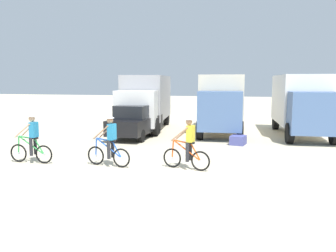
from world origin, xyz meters
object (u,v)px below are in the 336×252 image
object	(u,v)px
box_truck_avon_van	(301,102)
cyclist_orange_shirt	(32,140)
box_truck_cream_rv	(222,101)
cyclist_near_camera	(188,145)
sedan_parked	(136,121)
box_truck_grey_hauler	(146,99)
cyclist_cowboy_hat	(110,143)
supply_crate	(238,140)

from	to	relation	value
box_truck_avon_van	cyclist_orange_shirt	size ratio (longest dim) A/B	3.80
box_truck_cream_rv	cyclist_near_camera	world-z (taller)	box_truck_cream_rv
sedan_parked	cyclist_near_camera	size ratio (longest dim) A/B	2.32
box_truck_grey_hauler	cyclist_near_camera	bearing A→B (deg)	-63.81
sedan_parked	cyclist_orange_shirt	bearing A→B (deg)	-105.02
cyclist_orange_shirt	cyclist_near_camera	distance (m)	5.74
box_truck_grey_hauler	box_truck_avon_van	size ratio (longest dim) A/B	1.01
sedan_parked	cyclist_near_camera	distance (m)	7.10
box_truck_avon_van	cyclist_orange_shirt	distance (m)	14.01
cyclist_cowboy_hat	supply_crate	bearing A→B (deg)	52.48
cyclist_cowboy_hat	box_truck_avon_van	bearing A→B (deg)	51.28
cyclist_orange_shirt	box_truck_grey_hauler	bearing A→B (deg)	82.99
box_truck_cream_rv	cyclist_near_camera	size ratio (longest dim) A/B	3.79
cyclist_cowboy_hat	box_truck_cream_rv	bearing A→B (deg)	71.93
box_truck_cream_rv	cyclist_orange_shirt	world-z (taller)	box_truck_cream_rv
box_truck_cream_rv	cyclist_near_camera	xyz separation A→B (m)	(-0.25, -8.90, -1.03)
box_truck_cream_rv	supply_crate	bearing A→B (deg)	-72.62
supply_crate	cyclist_near_camera	bearing A→B (deg)	-105.40
box_truck_avon_van	cyclist_near_camera	bearing A→B (deg)	-117.37
box_truck_cream_rv	cyclist_orange_shirt	size ratio (longest dim) A/B	3.79
cyclist_cowboy_hat	cyclist_near_camera	distance (m)	2.76
box_truck_avon_van	sedan_parked	xyz separation A→B (m)	(-8.61, -3.04, -0.99)
box_truck_cream_rv	cyclist_near_camera	bearing A→B (deg)	-91.59
box_truck_cream_rv	cyclist_cowboy_hat	xyz separation A→B (m)	(-2.99, -9.17, -1.03)
supply_crate	cyclist_cowboy_hat	bearing A→B (deg)	-127.52
sedan_parked	cyclist_orange_shirt	size ratio (longest dim) A/B	2.32
box_truck_grey_hauler	supply_crate	distance (m)	7.38
box_truck_avon_van	supply_crate	size ratio (longest dim) A/B	8.34
box_truck_grey_hauler	sedan_parked	world-z (taller)	box_truck_grey_hauler
box_truck_grey_hauler	cyclist_orange_shirt	xyz separation A→B (m)	(-1.19, -9.71, -1.03)
cyclist_orange_shirt	cyclist_near_camera	world-z (taller)	same
supply_crate	sedan_parked	bearing A→B (deg)	172.56
box_truck_avon_van	supply_crate	bearing A→B (deg)	-130.39
box_truck_avon_van	cyclist_orange_shirt	xyz separation A→B (m)	(-10.32, -9.41, -1.03)
box_truck_grey_hauler	supply_crate	world-z (taller)	box_truck_grey_hauler
box_truck_grey_hauler	cyclist_orange_shirt	distance (m)	9.84
sedan_parked	cyclist_orange_shirt	world-z (taller)	cyclist_orange_shirt
box_truck_grey_hauler	box_truck_avon_van	distance (m)	9.14
box_truck_cream_rv	box_truck_avon_van	bearing A→B (deg)	-0.04
box_truck_avon_van	sedan_parked	world-z (taller)	box_truck_avon_van
box_truck_grey_hauler	box_truck_avon_van	bearing A→B (deg)	-1.87
box_truck_cream_rv	sedan_parked	distance (m)	5.32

